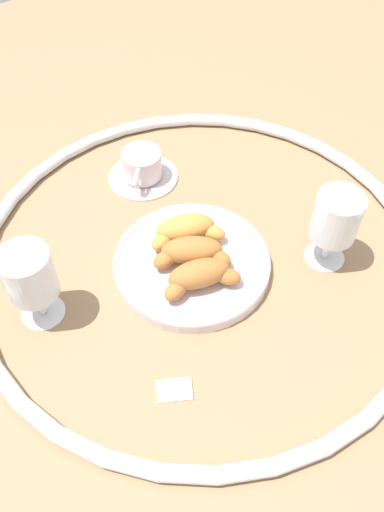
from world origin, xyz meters
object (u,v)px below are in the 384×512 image
object	(u,v)px
pastry_plate	(192,262)
coffee_cup_near	(142,168)
croissant_large	(186,230)
juice_glass_left	(30,277)
croissant_extra	(200,276)
juice_glass_right	(336,220)
sugar_packet	(175,389)
croissant_small	(192,252)

from	to	relation	value
pastry_plate	coffee_cup_near	bearing A→B (deg)	-103.23
croissant_large	coffee_cup_near	distance (m)	0.20
pastry_plate	juice_glass_left	size ratio (longest dim) A/B	1.87
croissant_extra	juice_glass_right	world-z (taller)	juice_glass_right
croissant_large	croissant_extra	size ratio (longest dim) A/B	0.97
pastry_plate	sugar_packet	size ratio (longest dim) A/B	5.24
juice_glass_right	sugar_packet	size ratio (longest dim) A/B	2.80
pastry_plate	juice_glass_right	world-z (taller)	juice_glass_right
pastry_plate	sugar_packet	xyz separation A→B (m)	(0.15, 0.16, -0.01)
sugar_packet	croissant_extra	bearing A→B (deg)	-108.27
juice_glass_right	pastry_plate	bearing A→B (deg)	-30.91
pastry_plate	croissant_large	xyz separation A→B (m)	(-0.02, -0.04, 0.03)
pastry_plate	croissant_small	distance (m)	0.03
croissant_small	juice_glass_left	bearing A→B (deg)	-15.80
juice_glass_right	croissant_extra	bearing A→B (deg)	-17.50
croissant_large	juice_glass_right	bearing A→B (deg)	137.85
coffee_cup_near	juice_glass_right	size ratio (longest dim) A/B	0.97
croissant_large	pastry_plate	bearing A→B (deg)	66.18
croissant_large	croissant_small	bearing A→B (deg)	65.59
croissant_small	sugar_packet	bearing A→B (deg)	47.03
juice_glass_left	sugar_packet	xyz separation A→B (m)	(-0.09, 0.23, -0.09)
croissant_small	juice_glass_left	xyz separation A→B (m)	(0.24, -0.07, 0.05)
coffee_cup_near	juice_glass_right	xyz separation A→B (m)	(-0.14, 0.35, 0.07)
coffee_cup_near	juice_glass_left	xyz separation A→B (m)	(0.30, 0.17, 0.07)
juice_glass_left	pastry_plate	bearing A→B (deg)	164.89
croissant_large	croissant_small	world-z (taller)	same
pastry_plate	sugar_packet	bearing A→B (deg)	47.17
coffee_cup_near	pastry_plate	bearing A→B (deg)	76.77
croissant_large	coffee_cup_near	xyz separation A→B (m)	(-0.04, -0.19, -0.02)
croissant_large	croissant_small	size ratio (longest dim) A/B	1.06
croissant_small	juice_glass_right	size ratio (longest dim) A/B	0.86
croissant_large	juice_glass_right	distance (m)	0.24
pastry_plate	croissant_large	size ratio (longest dim) A/B	2.07
croissant_small	croissant_large	bearing A→B (deg)	-114.41
croissant_extra	coffee_cup_near	world-z (taller)	croissant_extra
croissant_small	coffee_cup_near	distance (m)	0.25
croissant_small	juice_glass_left	size ratio (longest dim) A/B	0.86
croissant_extra	juice_glass_left	world-z (taller)	juice_glass_left
pastry_plate	croissant_large	bearing A→B (deg)	-113.82
croissant_small	sugar_packet	world-z (taller)	croissant_small
sugar_packet	pastry_plate	bearing A→B (deg)	-102.46
croissant_large	coffee_cup_near	size ratio (longest dim) A/B	0.93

